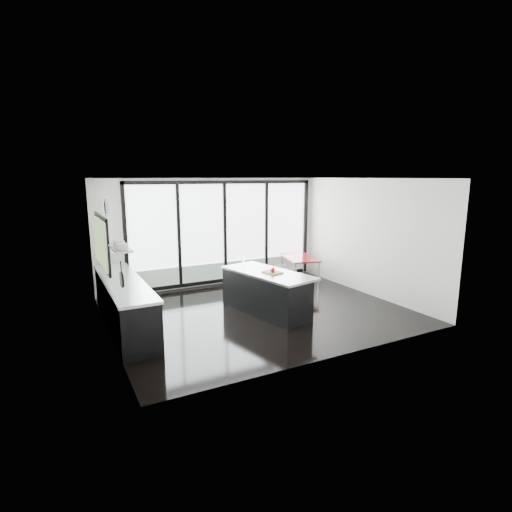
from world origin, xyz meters
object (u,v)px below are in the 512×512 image
bar_stool_near (293,291)px  red_table (300,269)px  bar_stool_far (283,287)px  island (265,292)px

bar_stool_near → red_table: red_table is taller
bar_stool_far → red_table: red_table is taller
island → bar_stool_far: bearing=36.0°
bar_stool_far → red_table: (1.23, 1.16, 0.04)m
island → bar_stool_far: island is taller
bar_stool_near → red_table: 2.03m
island → bar_stool_far: (0.80, 0.58, -0.13)m
bar_stool_near → bar_stool_far: size_ratio=1.00×
bar_stool_near → bar_stool_far: (0.01, 0.45, -0.00)m
island → red_table: bearing=40.5°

